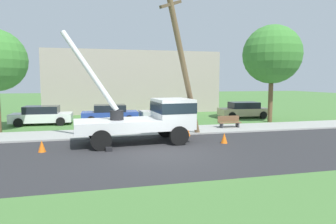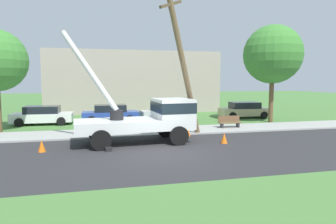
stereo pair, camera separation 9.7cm
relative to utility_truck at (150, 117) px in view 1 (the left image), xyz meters
name	(u,v)px [view 1 (the left image)]	position (x,y,z in m)	size (l,w,h in m)	color
ground_plane	(133,120)	(0.18, 9.40, -1.41)	(120.00, 120.00, 0.00)	#477538
road_asphalt	(164,153)	(0.18, -2.60, -1.40)	(80.00, 8.25, 0.01)	#2B2B2D
sidewalk_strip	(144,132)	(0.18, 3.08, -1.36)	(80.00, 3.12, 0.10)	#9E9E99
utility_truck	(150,117)	(0.00, 0.00, 0.00)	(6.92, 3.23, 5.98)	silver
leaning_utility_pole	(183,63)	(2.12, 0.88, 2.97)	(3.14, 2.42, 8.57)	brown
traffic_cone_ahead	(224,138)	(3.83, -1.23, -1.13)	(0.36, 0.36, 0.56)	orange
traffic_cone_behind	(42,146)	(-5.35, -1.05, -1.13)	(0.36, 0.36, 0.56)	orange
traffic_cone_curbside	(187,131)	(2.53, 1.23, -1.13)	(0.36, 0.36, 0.56)	orange
parked_sedan_white	(42,115)	(-6.85, 8.36, -0.70)	(4.44, 2.09, 1.42)	silver
parked_sedan_blue	(110,114)	(-1.75, 8.40, -0.70)	(4.42, 2.05, 1.42)	#263F99
parked_sedan_silver	(167,112)	(2.91, 8.28, -0.70)	(4.51, 2.21, 1.42)	#B7B7BF
parked_sedan_tan	(244,110)	(10.11, 8.52, -0.70)	(4.51, 2.21, 1.42)	tan
park_bench	(229,122)	(6.17, 3.15, -0.95)	(1.60, 0.45, 0.90)	brown
roadside_tree_near	(272,55)	(10.87, 5.53, 3.99)	(4.62, 4.62, 7.72)	brown
lowrise_building_backdrop	(132,82)	(1.17, 17.22, 1.79)	(18.00, 6.00, 6.40)	#A5998C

